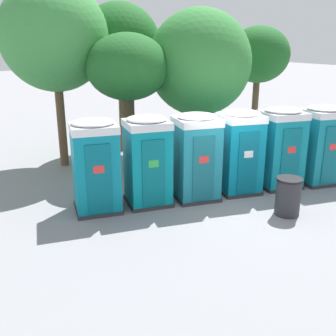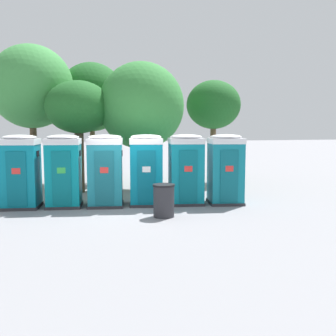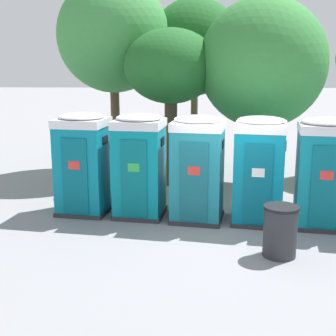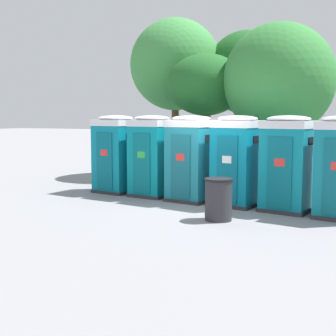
{
  "view_description": "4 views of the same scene",
  "coord_description": "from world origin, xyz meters",
  "views": [
    {
      "loc": [
        -6.34,
        -8.78,
        4.44
      ],
      "look_at": [
        -1.46,
        0.74,
        0.99
      ],
      "focal_mm": 42.0,
      "sensor_mm": 36.0,
      "label": 1
    },
    {
      "loc": [
        -2.09,
        -13.3,
        2.81
      ],
      "look_at": [
        1.57,
        0.26,
        1.33
      ],
      "focal_mm": 42.0,
      "sensor_mm": 36.0,
      "label": 2
    },
    {
      "loc": [
        -0.96,
        -10.34,
        3.75
      ],
      "look_at": [
        -1.36,
        0.72,
        1.24
      ],
      "focal_mm": 50.0,
      "sensor_mm": 36.0,
      "label": 3
    },
    {
      "loc": [
        4.42,
        -12.28,
        2.55
      ],
      "look_at": [
        -1.48,
        0.74,
        0.92
      ],
      "focal_mm": 50.0,
      "sensor_mm": 36.0,
      "label": 4
    }
  ],
  "objects": [
    {
      "name": "trash_can",
      "position": [
        0.93,
        -1.61,
        0.52
      ],
      "size": [
        0.69,
        0.69,
        1.03
      ],
      "color": "#2D2D33",
      "rests_on": "ground"
    },
    {
      "name": "portapotty_5",
      "position": [
        3.64,
        -0.11,
        1.28
      ],
      "size": [
        1.4,
        1.39,
        2.54
      ],
      "color": "#2D2D33",
      "rests_on": "ground"
    },
    {
      "name": "street_tree_0",
      "position": [
        -3.35,
        5.59,
        4.58
      ],
      "size": [
        3.69,
        3.69,
        6.46
      ],
      "color": "brown",
      "rests_on": "ground"
    },
    {
      "name": "portapotty_1",
      "position": [
        -2.06,
        0.82,
        1.28
      ],
      "size": [
        1.34,
        1.35,
        2.54
      ],
      "color": "#2D2D33",
      "rests_on": "ground"
    },
    {
      "name": "portapotty_3",
      "position": [
        0.8,
        0.41,
        1.28
      ],
      "size": [
        1.39,
        1.4,
        2.54
      ],
      "color": "#2D2D33",
      "rests_on": "ground"
    },
    {
      "name": "street_tree_2",
      "position": [
        1.27,
        3.62,
        3.7
      ],
      "size": [
        3.7,
        3.7,
        5.6
      ],
      "color": "brown",
      "rests_on": "ground"
    },
    {
      "name": "street_tree_1",
      "position": [
        5.26,
        5.22,
        3.87
      ],
      "size": [
        2.7,
        2.7,
        5.11
      ],
      "color": "brown",
      "rests_on": "ground"
    },
    {
      "name": "portapotty_4",
      "position": [
        2.23,
        0.21,
        1.28
      ],
      "size": [
        1.41,
        1.38,
        2.54
      ],
      "color": "#2D2D33",
      "rests_on": "ground"
    },
    {
      "name": "portapotty_0",
      "position": [
        -3.5,
        1.02,
        1.28
      ],
      "size": [
        1.4,
        1.37,
        2.54
      ],
      "color": "#2D2D33",
      "rests_on": "ground"
    },
    {
      "name": "ground_plane",
      "position": [
        0.0,
        0.0,
        0.0
      ],
      "size": [
        120.0,
        120.0,
        0.0
      ],
      "primitive_type": "plane",
      "color": "gray"
    },
    {
      "name": "portapotty_2",
      "position": [
        -0.65,
        0.54,
        1.28
      ],
      "size": [
        1.41,
        1.39,
        2.54
      ],
      "color": "#2D2D33",
      "rests_on": "ground"
    },
    {
      "name": "street_tree_4",
      "position": [
        -1.39,
        3.83,
        3.58
      ],
      "size": [
        2.79,
        2.79,
        4.74
      ],
      "color": "#4C3826",
      "rests_on": "ground"
    },
    {
      "name": "street_tree_3",
      "position": [
        -0.63,
        6.56,
        4.25
      ],
      "size": [
        3.28,
        3.28,
        5.94
      ],
      "color": "brown",
      "rests_on": "ground"
    }
  ]
}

